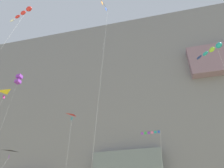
{
  "coord_description": "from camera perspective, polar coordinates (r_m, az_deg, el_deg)",
  "views": [
    {
      "loc": [
        7.38,
        0.61,
        2.76
      ],
      "look_at": [
        2.08,
        23.26,
        19.5
      ],
      "focal_mm": 37.15,
      "sensor_mm": 36.0,
      "label": 1
    }
  ],
  "objects": [
    {
      "name": "kite_box_low_right",
      "position": [
        57.69,
        -22.02,
        1.09
      ],
      "size": [
        1.24,
        3.05,
        36.05
      ],
      "color": "purple",
      "rests_on": "ground"
    },
    {
      "name": "cliff_face",
      "position": [
        64.55,
        5.54,
        -11.0
      ],
      "size": [
        180.0,
        27.75,
        59.26
      ],
      "color": "gray",
      "rests_on": "ground"
    },
    {
      "name": "kite_banner_near_cliff",
      "position": [
        29.33,
        10.0,
        -14.75
      ],
      "size": [
        2.51,
        1.47,
        15.0
      ],
      "color": "black",
      "rests_on": "ground"
    },
    {
      "name": "kite_windsock_high_left",
      "position": [
        30.41,
        -20.99,
        16.0
      ],
      "size": [
        3.64,
        5.04,
        25.98
      ],
      "color": "red",
      "rests_on": "ground"
    },
    {
      "name": "kite_windsock_low_center",
      "position": [
        28.52,
        23.54,
        7.76
      ],
      "size": [
        2.73,
        3.4,
        21.48
      ],
      "color": "teal",
      "rests_on": "ground"
    },
    {
      "name": "kite_delta_far_right",
      "position": [
        42.33,
        -9.57,
        -8.46
      ],
      "size": [
        3.18,
        6.7,
        22.43
      ],
      "color": "red",
      "rests_on": "ground"
    },
    {
      "name": "kite_delta_mid_right",
      "position": [
        41.66,
        -24.79,
        -3.44
      ],
      "size": [
        1.96,
        4.63,
        23.23
      ],
      "color": "yellow",
      "rests_on": "ground"
    },
    {
      "name": "kite_delta_low_left",
      "position": [
        27.51,
        -24.18,
        -16.04
      ],
      "size": [
        3.63,
        2.82,
        11.06
      ],
      "color": "black",
      "rests_on": "ground"
    },
    {
      "name": "kite_banner_high_center",
      "position": [
        36.79,
        -3.42,
        19.12
      ],
      "size": [
        1.56,
        6.14,
        34.98
      ],
      "color": "black",
      "rests_on": "ground"
    }
  ]
}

